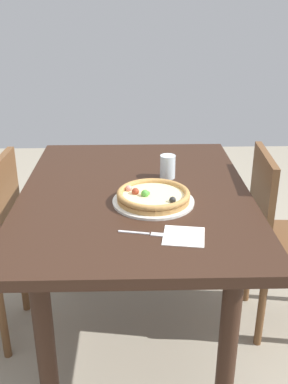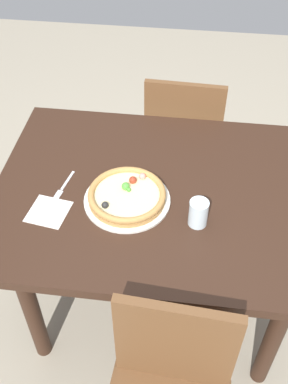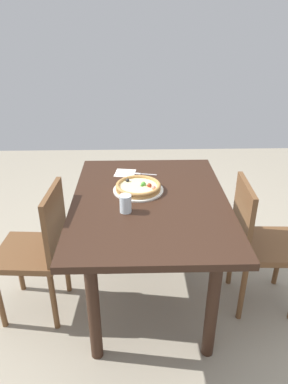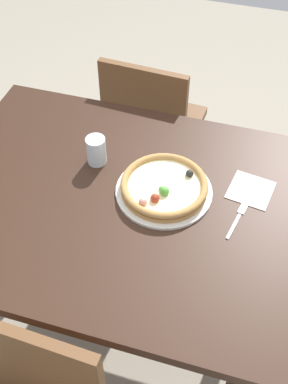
# 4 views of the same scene
# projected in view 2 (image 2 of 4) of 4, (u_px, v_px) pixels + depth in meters

# --- Properties ---
(ground_plane) EXTENTS (6.00, 6.00, 0.00)m
(ground_plane) POSITION_uv_depth(u_px,v_px,m) (157.00, 300.00, 2.32)
(ground_plane) COLOR #9E937F
(dining_table) EXTENTS (1.29, 0.96, 0.78)m
(dining_table) POSITION_uv_depth(u_px,v_px,m) (160.00, 209.00, 1.85)
(dining_table) COLOR #331E14
(dining_table) RESTS_ON ground
(chair_near) EXTENTS (0.42, 0.42, 0.90)m
(chair_near) POSITION_uv_depth(u_px,v_px,m) (183.00, 137.00, 2.45)
(chair_near) COLOR brown
(chair_near) RESTS_ON ground
(plate) EXTENTS (0.33, 0.33, 0.01)m
(plate) POSITION_uv_depth(u_px,v_px,m) (127.00, 200.00, 1.73)
(plate) COLOR silver
(plate) RESTS_ON dining_table
(pizza) EXTENTS (0.29, 0.29, 0.05)m
(pizza) POSITION_uv_depth(u_px,v_px,m) (127.00, 195.00, 1.71)
(pizza) COLOR #B78447
(pizza) RESTS_ON plate
(fork) EXTENTS (0.05, 0.16, 0.00)m
(fork) POSITION_uv_depth(u_px,v_px,m) (63.00, 188.00, 1.78)
(fork) COLOR silver
(fork) RESTS_ON dining_table
(drinking_glass) EXTENTS (0.07, 0.07, 0.11)m
(drinking_glass) POSITION_uv_depth(u_px,v_px,m) (198.00, 213.00, 1.62)
(drinking_glass) COLOR silver
(drinking_glass) RESTS_ON dining_table
(napkin) EXTENTS (0.16, 0.16, 0.00)m
(napkin) POSITION_uv_depth(u_px,v_px,m) (49.00, 212.00, 1.69)
(napkin) COLOR white
(napkin) RESTS_ON dining_table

